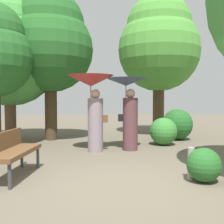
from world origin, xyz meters
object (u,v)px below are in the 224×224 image
at_px(park_bench, 12,149).
at_px(tree_mid_right, 159,43).
at_px(tree_near_left, 9,49).
at_px(path_marker_post, 191,164).
at_px(person_left, 93,96).
at_px(tree_mid_left, 50,42).
at_px(person_right, 128,102).

bearing_deg(park_bench, tree_mid_right, -28.61).
relative_size(tree_near_left, path_marker_post, 8.83).
relative_size(person_left, tree_mid_left, 0.40).
relative_size(tree_mid_right, path_marker_post, 9.66).
height_order(park_bench, tree_near_left, tree_near_left).
distance_m(person_left, tree_mid_left, 3.26).
bearing_deg(tree_mid_right, person_left, -128.43).
xyz_separation_m(tree_mid_left, tree_mid_right, (4.07, 1.07, 0.23)).
relative_size(person_left, tree_mid_right, 0.37).
distance_m(person_left, tree_near_left, 4.09).
height_order(person_right, tree_mid_right, tree_mid_right).
relative_size(person_right, path_marker_post, 3.50).
distance_m(tree_near_left, path_marker_post, 7.44).
height_order(park_bench, tree_mid_right, tree_mid_right).
height_order(person_left, tree_mid_left, tree_mid_left).
xyz_separation_m(tree_near_left, path_marker_post, (4.62, -5.07, -2.86)).
bearing_deg(tree_mid_left, person_right, -40.68).
relative_size(person_right, tree_mid_right, 0.36).
relative_size(person_left, tree_near_left, 0.41).
distance_m(person_right, tree_near_left, 4.83).
xyz_separation_m(person_right, park_bench, (-2.45, -2.45, -0.82)).
relative_size(person_right, park_bench, 1.29).
bearing_deg(person_left, person_right, -74.90).
bearing_deg(person_left, tree_mid_left, 40.32).
height_order(park_bench, path_marker_post, park_bench).
bearing_deg(person_right, tree_mid_left, 56.58).
bearing_deg(person_right, park_bench, 142.25).
bearing_deg(person_left, path_marker_post, -139.83).
bearing_deg(path_marker_post, tree_near_left, 132.36).
xyz_separation_m(tree_mid_right, path_marker_post, (-0.88, -5.99, -3.34)).
height_order(person_left, tree_near_left, tree_near_left).
distance_m(person_left, path_marker_post, 3.43).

